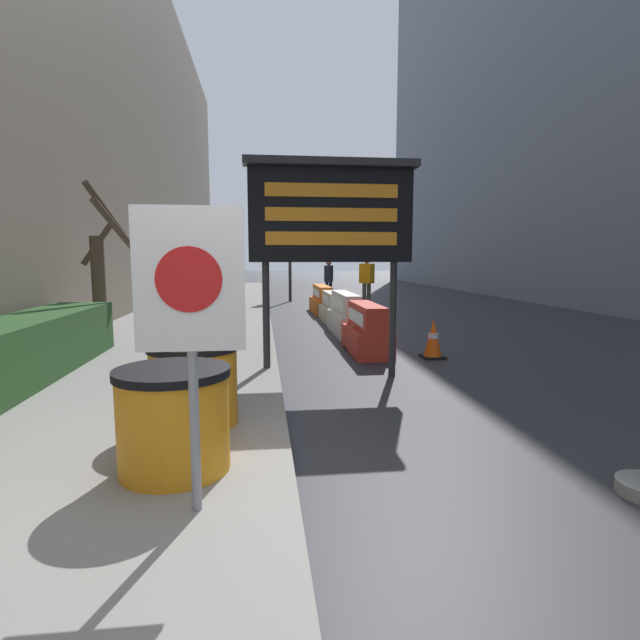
{
  "coord_description": "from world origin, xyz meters",
  "views": [
    {
      "loc": [
        -0.22,
        -2.88,
        1.73
      ],
      "look_at": [
        0.68,
        4.8,
        0.75
      ],
      "focal_mm": 28.0,
      "sensor_mm": 36.0,
      "label": 1
    }
  ],
  "objects_px": {
    "jersey_barrier_cream": "(332,309)",
    "traffic_light_near_curb": "(290,226)",
    "message_board": "(331,215)",
    "warning_sign": "(190,302)",
    "jersey_barrier_red_striped": "(367,332)",
    "jersey_barrier_white": "(345,316)",
    "traffic_cone_mid": "(433,339)",
    "jersey_barrier_orange_near": "(322,301)",
    "traffic_cone_far": "(356,330)",
    "barrel_drum_middle": "(194,384)",
    "traffic_cone_near": "(381,331)",
    "barrel_drum_foreground": "(174,419)",
    "pedestrian_worker": "(329,277)",
    "pedestrian_passerby": "(367,278)"
  },
  "relations": [
    {
      "from": "barrel_drum_middle",
      "to": "jersey_barrier_orange_near",
      "type": "bearing_deg",
      "value": 76.8
    },
    {
      "from": "jersey_barrier_red_striped",
      "to": "jersey_barrier_white",
      "type": "distance_m",
      "value": 2.3
    },
    {
      "from": "barrel_drum_foreground",
      "to": "pedestrian_passerby",
      "type": "distance_m",
      "value": 13.79
    },
    {
      "from": "pedestrian_worker",
      "to": "message_board",
      "type": "bearing_deg",
      "value": -165.11
    },
    {
      "from": "pedestrian_passerby",
      "to": "traffic_cone_near",
      "type": "bearing_deg",
      "value": -56.21
    },
    {
      "from": "barrel_drum_middle",
      "to": "pedestrian_worker",
      "type": "bearing_deg",
      "value": 77.47
    },
    {
      "from": "jersey_barrier_white",
      "to": "traffic_cone_far",
      "type": "bearing_deg",
      "value": -93.48
    },
    {
      "from": "jersey_barrier_orange_near",
      "to": "traffic_cone_far",
      "type": "bearing_deg",
      "value": -91.08
    },
    {
      "from": "jersey_barrier_cream",
      "to": "pedestrian_worker",
      "type": "distance_m",
      "value": 6.1
    },
    {
      "from": "pedestrian_passerby",
      "to": "pedestrian_worker",
      "type": "bearing_deg",
      "value": 154.47
    },
    {
      "from": "barrel_drum_middle",
      "to": "traffic_light_near_curb",
      "type": "relative_size",
      "value": 0.21
    },
    {
      "from": "message_board",
      "to": "traffic_light_near_curb",
      "type": "height_order",
      "value": "traffic_light_near_curb"
    },
    {
      "from": "jersey_barrier_cream",
      "to": "pedestrian_passerby",
      "type": "relative_size",
      "value": 1.02
    },
    {
      "from": "message_board",
      "to": "pedestrian_worker",
      "type": "height_order",
      "value": "message_board"
    },
    {
      "from": "traffic_cone_far",
      "to": "pedestrian_passerby",
      "type": "xyz_separation_m",
      "value": [
        1.82,
        7.63,
        0.66
      ]
    },
    {
      "from": "barrel_drum_middle",
      "to": "message_board",
      "type": "xyz_separation_m",
      "value": [
        1.61,
        2.32,
        1.76
      ]
    },
    {
      "from": "traffic_cone_near",
      "to": "traffic_cone_mid",
      "type": "height_order",
      "value": "traffic_cone_mid"
    },
    {
      "from": "warning_sign",
      "to": "jersey_barrier_red_striped",
      "type": "relative_size",
      "value": 1.1
    },
    {
      "from": "jersey_barrier_orange_near",
      "to": "pedestrian_worker",
      "type": "height_order",
      "value": "pedestrian_worker"
    },
    {
      "from": "traffic_cone_mid",
      "to": "barrel_drum_foreground",
      "type": "bearing_deg",
      "value": -128.2
    },
    {
      "from": "barrel_drum_foreground",
      "to": "traffic_cone_far",
      "type": "relative_size",
      "value": 1.11
    },
    {
      "from": "warning_sign",
      "to": "jersey_barrier_orange_near",
      "type": "distance_m",
      "value": 12.65
    },
    {
      "from": "jersey_barrier_white",
      "to": "jersey_barrier_orange_near",
      "type": "height_order",
      "value": "jersey_barrier_white"
    },
    {
      "from": "traffic_cone_far",
      "to": "pedestrian_worker",
      "type": "bearing_deg",
      "value": 85.21
    },
    {
      "from": "barrel_drum_middle",
      "to": "traffic_cone_far",
      "type": "height_order",
      "value": "barrel_drum_middle"
    },
    {
      "from": "barrel_drum_middle",
      "to": "jersey_barrier_cream",
      "type": "relative_size",
      "value": 0.47
    },
    {
      "from": "jersey_barrier_red_striped",
      "to": "jersey_barrier_cream",
      "type": "height_order",
      "value": "jersey_barrier_red_striped"
    },
    {
      "from": "jersey_barrier_white",
      "to": "traffic_cone_mid",
      "type": "relative_size",
      "value": 3.08
    },
    {
      "from": "barrel_drum_foreground",
      "to": "jersey_barrier_white",
      "type": "distance_m",
      "value": 7.84
    },
    {
      "from": "traffic_cone_mid",
      "to": "traffic_cone_far",
      "type": "xyz_separation_m",
      "value": [
        -1.16,
        0.95,
        0.04
      ]
    },
    {
      "from": "jersey_barrier_orange_near",
      "to": "pedestrian_worker",
      "type": "distance_m",
      "value": 4.0
    },
    {
      "from": "traffic_light_near_curb",
      "to": "pedestrian_passerby",
      "type": "distance_m",
      "value": 4.07
    },
    {
      "from": "pedestrian_passerby",
      "to": "message_board",
      "type": "bearing_deg",
      "value": -61.37
    },
    {
      "from": "traffic_cone_mid",
      "to": "pedestrian_passerby",
      "type": "distance_m",
      "value": 8.63
    },
    {
      "from": "traffic_light_near_curb",
      "to": "jersey_barrier_red_striped",
      "type": "bearing_deg",
      "value": -85.91
    },
    {
      "from": "jersey_barrier_red_striped",
      "to": "traffic_cone_far",
      "type": "bearing_deg",
      "value": 107.62
    },
    {
      "from": "jersey_barrier_white",
      "to": "jersey_barrier_orange_near",
      "type": "bearing_deg",
      "value": 90.0
    },
    {
      "from": "warning_sign",
      "to": "traffic_light_near_curb",
      "type": "distance_m",
      "value": 16.53
    },
    {
      "from": "jersey_barrier_red_striped",
      "to": "jersey_barrier_cream",
      "type": "distance_m",
      "value": 4.51
    },
    {
      "from": "jersey_barrier_white",
      "to": "warning_sign",
      "type": "bearing_deg",
      "value": -105.89
    },
    {
      "from": "barrel_drum_foreground",
      "to": "jersey_barrier_cream",
      "type": "height_order",
      "value": "barrel_drum_foreground"
    },
    {
      "from": "jersey_barrier_cream",
      "to": "traffic_cone_far",
      "type": "height_order",
      "value": "jersey_barrier_cream"
    },
    {
      "from": "jersey_barrier_white",
      "to": "pedestrian_passerby",
      "type": "distance_m",
      "value": 5.97
    },
    {
      "from": "barrel_drum_middle",
      "to": "message_board",
      "type": "height_order",
      "value": "message_board"
    },
    {
      "from": "warning_sign",
      "to": "jersey_barrier_cream",
      "type": "height_order",
      "value": "warning_sign"
    },
    {
      "from": "traffic_cone_far",
      "to": "jersey_barrier_white",
      "type": "bearing_deg",
      "value": 86.52
    },
    {
      "from": "barrel_drum_foreground",
      "to": "traffic_light_near_curb",
      "type": "distance_m",
      "value": 16.03
    },
    {
      "from": "barrel_drum_middle",
      "to": "traffic_light_near_curb",
      "type": "distance_m",
      "value": 15.02
    },
    {
      "from": "jersey_barrier_cream",
      "to": "traffic_light_near_curb",
      "type": "xyz_separation_m",
      "value": [
        -0.76,
        6.13,
        2.57
      ]
    },
    {
      "from": "traffic_cone_near",
      "to": "traffic_cone_far",
      "type": "height_order",
      "value": "traffic_cone_far"
    }
  ]
}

